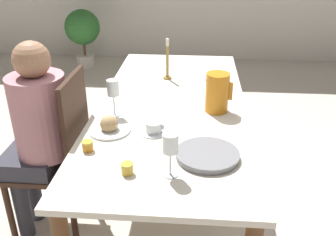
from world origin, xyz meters
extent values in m
plane|color=beige|center=(0.00, 0.00, 0.00)|extent=(20.00, 20.00, 0.00)
cube|color=silver|center=(0.00, 0.00, 0.71)|extent=(0.89, 2.04, 0.03)
cylinder|color=brown|center=(-0.39, 0.96, 0.35)|extent=(0.07, 0.07, 0.69)
cylinder|color=brown|center=(0.39, 0.96, 0.35)|extent=(0.07, 0.07, 0.69)
cylinder|color=#331E14|center=(-0.89, -0.48, 0.21)|extent=(0.04, 0.04, 0.42)
cylinder|color=#331E14|center=(-0.89, -0.11, 0.21)|extent=(0.04, 0.04, 0.42)
cylinder|color=#331E14|center=(-0.52, -0.48, 0.21)|extent=(0.04, 0.04, 0.42)
cylinder|color=#331E14|center=(-0.52, -0.11, 0.21)|extent=(0.04, 0.04, 0.42)
cube|color=#331E14|center=(-0.71, -0.30, 0.43)|extent=(0.42, 0.42, 0.03)
cube|color=#331E14|center=(-0.51, -0.30, 0.72)|extent=(0.03, 0.39, 0.54)
cylinder|color=#33333D|center=(-0.85, -0.41, 0.22)|extent=(0.09, 0.09, 0.45)
cylinder|color=#33333D|center=(-0.85, -0.25, 0.22)|extent=(0.09, 0.09, 0.45)
cube|color=#33333D|center=(-0.78, -0.33, 0.49)|extent=(0.30, 0.34, 0.11)
cylinder|color=#B77A84|center=(-0.69, -0.33, 0.77)|extent=(0.30, 0.30, 0.46)
sphere|color=#A37556|center=(-0.69, -0.33, 1.08)|extent=(0.19, 0.19, 0.19)
cylinder|color=#A37556|center=(-0.79, -0.12, 0.88)|extent=(0.25, 0.06, 0.20)
cylinder|color=orange|center=(0.26, -0.09, 0.84)|extent=(0.13, 0.13, 0.23)
cube|color=orange|center=(0.34, -0.09, 0.85)|extent=(0.02, 0.02, 0.10)
cone|color=orange|center=(0.21, -0.09, 0.93)|extent=(0.04, 0.04, 0.04)
cylinder|color=white|center=(-0.31, -0.19, 0.73)|extent=(0.06, 0.06, 0.00)
cylinder|color=white|center=(-0.31, -0.19, 0.79)|extent=(0.01, 0.01, 0.12)
cylinder|color=white|center=(-0.31, -0.19, 0.89)|extent=(0.07, 0.07, 0.09)
cylinder|color=white|center=(0.05, -0.76, 0.73)|extent=(0.06, 0.06, 0.00)
cylinder|color=white|center=(0.05, -0.76, 0.78)|extent=(0.01, 0.01, 0.11)
cylinder|color=white|center=(0.05, -0.76, 0.88)|extent=(0.07, 0.07, 0.08)
cylinder|color=orange|center=(0.05, -0.76, 0.86)|extent=(0.06, 0.06, 0.05)
cylinder|color=silver|center=(-0.07, -0.39, 0.73)|extent=(0.14, 0.14, 0.01)
cylinder|color=silver|center=(-0.07, -0.39, 0.76)|extent=(0.08, 0.08, 0.05)
cube|color=silver|center=(-0.02, -0.39, 0.76)|extent=(0.01, 0.01, 0.03)
cylinder|color=gray|center=(0.20, -0.61, 0.73)|extent=(0.29, 0.29, 0.02)
cylinder|color=gray|center=(0.20, -0.61, 0.75)|extent=(0.29, 0.29, 0.01)
cylinder|color=silver|center=(-0.30, -0.39, 0.73)|extent=(0.22, 0.22, 0.01)
sphere|color=tan|center=(-0.30, -0.39, 0.77)|extent=(0.09, 0.09, 0.09)
cylinder|color=gold|center=(-0.14, -0.76, 0.75)|extent=(0.05, 0.05, 0.05)
cylinder|color=gold|center=(-0.14, -0.76, 0.77)|extent=(0.05, 0.05, 0.01)
cylinder|color=#C67A1E|center=(-0.36, -0.59, 0.75)|extent=(0.05, 0.05, 0.05)
cylinder|color=gold|center=(-0.36, -0.59, 0.77)|extent=(0.05, 0.05, 0.01)
cylinder|color=olive|center=(-0.06, 0.43, 0.73)|extent=(0.06, 0.06, 0.01)
cylinder|color=olive|center=(-0.06, 0.43, 0.85)|extent=(0.02, 0.02, 0.22)
cylinder|color=beige|center=(-0.06, 0.43, 0.99)|extent=(0.02, 0.02, 0.05)
cylinder|color=beige|center=(-1.38, 2.79, 0.08)|extent=(0.24, 0.24, 0.17)
cylinder|color=brown|center=(-1.38, 2.79, 0.26)|extent=(0.04, 0.04, 0.19)
sphere|color=#2D6B2D|center=(-1.38, 2.79, 0.55)|extent=(0.46, 0.46, 0.46)
camera|label=1|loc=(0.14, -2.08, 1.64)|focal=40.00mm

